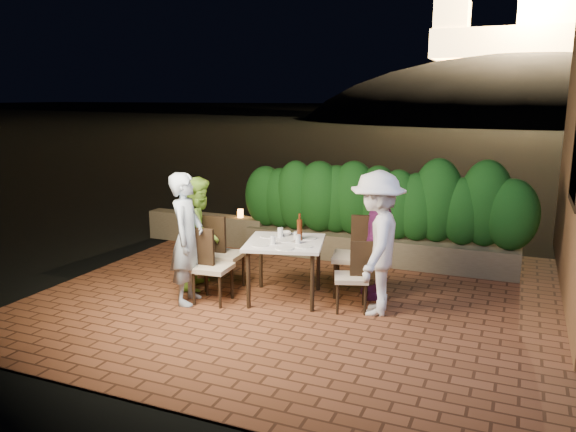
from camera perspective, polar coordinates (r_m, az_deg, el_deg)
The scene contains 29 objects.
ground at distance 6.83m, azimuth 2.32°, elevation -9.68°, with size 400.00×400.00×0.00m, color black.
terrace_floor at distance 7.29m, azimuth 3.71°, elevation -8.73°, with size 7.00×6.00×0.15m, color brown.
planter at distance 8.79m, azimuth 8.82°, elevation -3.30°, with size 4.20×0.55×0.40m, color brown.
hedge at distance 8.63m, azimuth 8.98°, elevation 1.51°, with size 4.00×0.70×1.10m, color #124012, non-canonical shape.
parapet at distance 9.91m, azimuth -8.24°, elevation -1.25°, with size 2.20×0.30×0.50m, color brown.
hill at distance 66.27m, azimuth 22.59°, elevation 5.49°, with size 52.00×40.00×22.00m, color black.
fortress at distance 66.43m, azimuth 23.64°, elevation 18.00°, with size 26.00×8.00×8.00m, color #FFCC7A, non-canonical shape.
dining_table at distance 7.06m, azimuth -0.32°, elevation -5.52°, with size 0.93×0.93×0.75m, color white, non-canonical shape.
plate_nw at distance 6.75m, azimuth -2.84°, elevation -3.00°, with size 0.19×0.19×0.01m, color white.
plate_sw at distance 7.18m, azimuth -1.98°, elevation -2.08°, with size 0.21×0.21×0.01m, color white.
plate_ne at distance 6.70m, azimuth 1.63°, elevation -3.10°, with size 0.21×0.21×0.01m, color white.
plate_se at distance 7.10m, azimuth 2.03°, elevation -2.24°, with size 0.22×0.22×0.01m, color white.
plate_centre at distance 6.99m, azimuth -0.22°, elevation -2.45°, with size 0.23×0.23×0.01m, color white.
plate_front at distance 6.61m, azimuth -0.34°, elevation -3.30°, with size 0.21×0.21×0.01m, color white.
glass_nw at distance 6.81m, azimuth -1.55°, elevation -2.44°, with size 0.06×0.06×0.11m, color silver.
glass_sw at distance 7.15m, azimuth -0.79°, elevation -1.68°, with size 0.07×0.07×0.12m, color silver.
glass_ne at distance 6.84m, azimuth 1.02°, elevation -2.35°, with size 0.06×0.06×0.11m, color silver.
glass_se at distance 7.04m, azimuth 0.82°, elevation -1.99°, with size 0.06×0.06×0.10m, color silver.
beer_bottle at distance 6.96m, azimuth 1.19°, elevation -1.12°, with size 0.07×0.07×0.34m, color #4A1F0C, non-canonical shape.
bowl at distance 7.27m, azimuth -0.34°, elevation -1.78°, with size 0.17×0.17×0.04m, color white.
chair_left_front at distance 6.99m, azimuth -7.66°, elevation -5.05°, with size 0.43×0.43×0.93m, color black, non-canonical shape.
chair_left_back at distance 7.42m, azimuth -6.49°, elevation -3.78°, with size 0.45×0.45×0.98m, color black, non-canonical shape.
chair_right_front at distance 6.73m, azimuth 6.44°, elevation -6.07°, with size 0.39×0.39×0.85m, color black, non-canonical shape.
chair_right_back at distance 7.22m, azimuth 6.55°, elevation -3.97°, with size 0.49×0.49×1.05m, color black, non-canonical shape.
diner_blue at distance 6.95m, azimuth -10.23°, elevation -2.27°, with size 0.59×0.39×1.62m, color #A1BACF.
diner_green at distance 7.51m, azimuth -8.91°, elevation -1.67°, with size 0.72×0.56×1.49m, color #93D241.
diner_white at distance 6.57m, azimuth 9.00°, elevation -2.75°, with size 1.09×0.63×1.69m, color white.
diner_purple at distance 7.14m, azimuth 9.13°, elevation -2.34°, with size 0.88×0.37×1.50m, color #74266D.
parapet_lamp at distance 9.52m, azimuth -4.86°, elevation 0.26°, with size 0.10×0.10×0.14m, color orange.
Camera 1 is at (2.20, -5.95, 2.51)m, focal length 35.00 mm.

